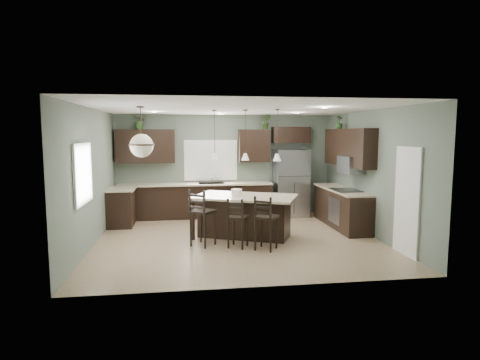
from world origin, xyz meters
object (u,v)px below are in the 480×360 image
refrigerator (291,183)px  plant_back_left (140,121)px  bar_stool_center (238,223)px  bar_stool_right (266,223)px  kitchen_island (245,216)px  serving_dish (236,192)px  bar_stool_left (203,218)px

refrigerator → plant_back_left: size_ratio=4.20×
bar_stool_center → bar_stool_right: (0.52, -0.25, 0.03)m
kitchen_island → serving_dish: serving_dish is taller
serving_dish → plant_back_left: plant_back_left is taller
bar_stool_right → serving_dish: bearing=144.6°
serving_dish → bar_stool_right: size_ratio=0.22×
bar_stool_right → plant_back_left: bearing=161.8°
refrigerator → bar_stool_left: 3.74m
plant_back_left → bar_stool_left: bearing=-62.9°
serving_dish → bar_stool_center: (-0.09, -0.88, -0.49)m
bar_stool_left → bar_stool_right: bearing=16.9°
refrigerator → kitchen_island: (-1.61, -2.14, -0.46)m
refrigerator → kitchen_island: refrigerator is taller
refrigerator → bar_stool_center: refrigerator is taller
bar_stool_right → plant_back_left: plant_back_left is taller
refrigerator → bar_stool_left: refrigerator is taller
bar_stool_right → plant_back_left: (-2.72, 3.41, 2.08)m
bar_stool_center → plant_back_left: (-2.19, 3.17, 2.11)m
kitchen_island → bar_stool_left: bearing=-125.5°
bar_stool_left → bar_stool_right: 1.31m
kitchen_island → bar_stool_right: bearing=-52.1°
kitchen_island → bar_stool_center: bearing=-84.7°
serving_dish → bar_stool_right: bearing=-68.7°
plant_back_left → kitchen_island: bearing=-43.9°
serving_dish → bar_stool_center: 1.01m
kitchen_island → bar_stool_left: 1.12m
bar_stool_left → plant_back_left: bearing=155.3°
bar_stool_center → bar_stool_right: bearing=2.6°
bar_stool_center → plant_back_left: plant_back_left is taller
serving_dish → bar_stool_left: bar_stool_left is taller
plant_back_left → serving_dish: bearing=-45.2°
bar_stool_left → plant_back_left: 3.88m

